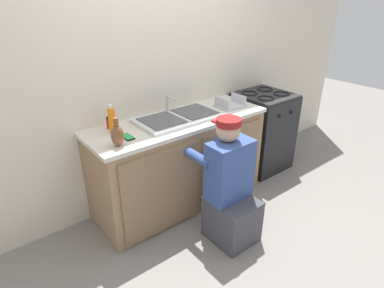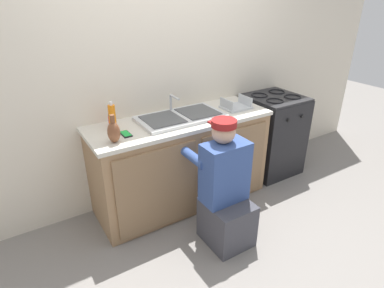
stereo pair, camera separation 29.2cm
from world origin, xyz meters
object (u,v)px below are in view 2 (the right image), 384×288
sink_double_basin (181,117)px  spice_bottle_red (111,119)px  cell_phone (126,134)px  vase_decorative (114,132)px  stove_range (271,134)px  plumber_person (225,194)px  soap_bottle_orange (112,117)px  dish_rack_tray (236,106)px

sink_double_basin → spice_bottle_red: bearing=162.1°
cell_phone → vase_decorative: 0.18m
stove_range → cell_phone: size_ratio=6.72×
vase_decorative → cell_phone: bearing=36.5°
plumber_person → spice_bottle_red: 1.20m
cell_phone → plumber_person: bearing=-46.1°
soap_bottle_orange → vase_decorative: bearing=-107.4°
vase_decorative → spice_bottle_red: 0.38m
soap_bottle_orange → spice_bottle_red: soap_bottle_orange is taller
plumber_person → dish_rack_tray: size_ratio=3.94×
stove_range → vase_decorative: size_ratio=4.09×
sink_double_basin → plumber_person: plumber_person is taller
plumber_person → vase_decorative: (-0.72, 0.52, 0.54)m
stove_range → cell_phone: 1.86m
vase_decorative → spice_bottle_red: vase_decorative is taller
stove_range → spice_bottle_red: (-1.83, 0.20, 0.50)m
dish_rack_tray → vase_decorative: 1.33m
plumber_person → vase_decorative: vase_decorative is taller
spice_bottle_red → soap_bottle_orange: bearing=-98.2°
stove_range → dish_rack_tray: (-0.60, -0.04, 0.47)m
vase_decorative → plumber_person: bearing=-35.9°
plumber_person → soap_bottle_orange: bearing=129.5°
sink_double_basin → spice_bottle_red: size_ratio=7.62×
sink_double_basin → soap_bottle_orange: size_ratio=3.20×
plumber_person → vase_decorative: 1.04m
stove_range → plumber_person: bearing=-150.1°
cell_phone → spice_bottle_red: spice_bottle_red is taller
stove_range → sink_double_basin: bearing=179.9°
cell_phone → stove_range: bearing=2.5°
plumber_person → soap_bottle_orange: (-0.64, 0.78, 0.56)m
dish_rack_tray → spice_bottle_red: size_ratio=2.67×
spice_bottle_red → plumber_person: bearing=-55.0°
sink_double_basin → plumber_person: size_ratio=0.72×
stove_range → spice_bottle_red: bearing=173.9°
soap_bottle_orange → vase_decorative: (-0.08, -0.26, -0.02)m
stove_range → plumber_person: (-1.21, -0.69, -0.01)m
cell_phone → dish_rack_tray: 1.20m
sink_double_basin → soap_bottle_orange: soap_bottle_orange is taller
sink_double_basin → spice_bottle_red: (-0.60, 0.20, 0.03)m
soap_bottle_orange → vase_decorative: soap_bottle_orange is taller
sink_double_basin → vase_decorative: size_ratio=3.48×
vase_decorative → spice_bottle_red: (0.10, 0.37, -0.04)m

